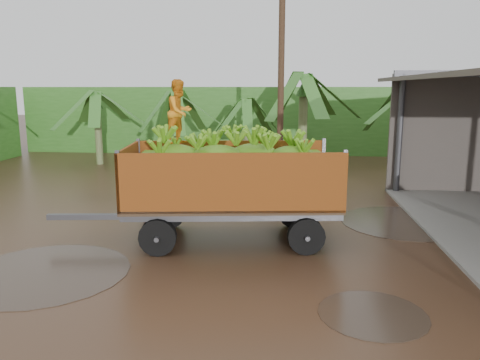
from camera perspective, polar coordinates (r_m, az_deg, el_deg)
name	(u,v)px	position (r m, az deg, el deg)	size (l,w,h in m)	color
ground	(220,241)	(11.12, -2.43, -7.41)	(100.00, 100.00, 0.00)	black
hedge_north	(224,119)	(26.72, -1.95, 7.41)	(22.00, 3.00, 3.60)	#2D661E
banana_trailer	(231,179)	(10.84, -1.13, 0.06)	(6.81, 2.90, 3.74)	#A95418
man_blue	(147,191)	(12.77, -11.21, -1.34)	(0.60, 0.39, 1.65)	#6A78C1
utility_pole	(281,74)	(18.27, 5.03, 12.73)	(1.20, 0.24, 8.00)	#47301E
banana_plants	(65,136)	(17.85, -20.57, 5.07)	(21.67, 20.04, 4.32)	#2D661E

